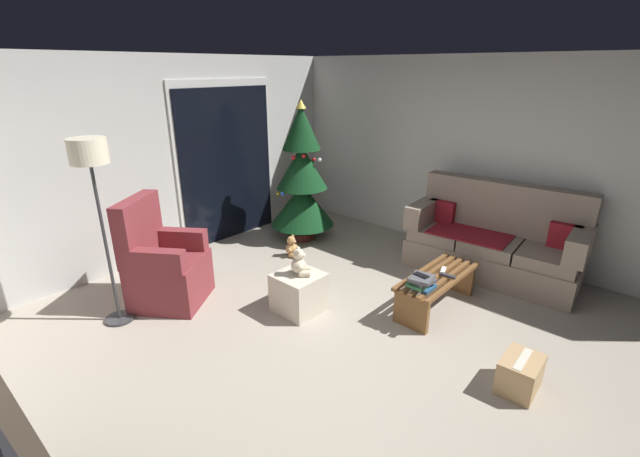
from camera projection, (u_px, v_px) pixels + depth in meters
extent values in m
plane|color=#9E9384|center=(348.00, 348.00, 3.83)|extent=(7.00, 7.00, 0.00)
cube|color=beige|center=(157.00, 162.00, 5.31)|extent=(5.72, 0.12, 2.50)
cube|color=beige|center=(493.00, 160.00, 5.38)|extent=(0.12, 6.00, 2.50)
cube|color=silver|center=(227.00, 162.00, 6.00)|extent=(1.60, 0.02, 2.20)
cube|color=black|center=(228.00, 166.00, 6.01)|extent=(1.50, 0.02, 2.10)
cube|color=gray|center=(489.00, 262.00, 5.12)|extent=(0.91, 1.95, 0.34)
cube|color=gray|center=(550.00, 257.00, 4.66)|extent=(0.72, 0.65, 0.14)
cube|color=gray|center=(491.00, 244.00, 5.02)|extent=(0.72, 0.65, 0.14)
cube|color=gray|center=(441.00, 232.00, 5.37)|extent=(0.72, 0.65, 0.14)
cube|color=gray|center=(504.00, 207.00, 5.13)|extent=(0.35, 1.91, 0.60)
cube|color=gray|center=(580.00, 244.00, 4.46)|extent=(0.77, 0.26, 0.28)
cube|color=gray|center=(424.00, 212.00, 5.46)|extent=(0.77, 0.26, 0.28)
cube|color=maroon|center=(470.00, 233.00, 5.12)|extent=(0.67, 0.94, 0.02)
cube|color=maroon|center=(565.00, 236.00, 4.68)|extent=(0.14, 0.33, 0.28)
cube|color=maroon|center=(442.00, 211.00, 5.48)|extent=(0.14, 0.33, 0.28)
cube|color=brown|center=(454.00, 282.00, 4.24)|extent=(1.10, 0.05, 0.04)
cube|color=brown|center=(446.00, 279.00, 4.30)|extent=(1.10, 0.05, 0.04)
cube|color=brown|center=(438.00, 276.00, 4.35)|extent=(1.10, 0.05, 0.04)
cube|color=brown|center=(430.00, 273.00, 4.41)|extent=(1.10, 0.05, 0.04)
cube|color=brown|center=(422.00, 271.00, 4.46)|extent=(1.10, 0.05, 0.04)
cube|color=brown|center=(411.00, 312.00, 4.08)|extent=(0.05, 0.36, 0.34)
cube|color=brown|center=(457.00, 276.00, 4.76)|extent=(0.05, 0.36, 0.34)
cube|color=silver|center=(443.00, 270.00, 4.41)|extent=(0.16, 0.09, 0.02)
cube|color=#333338|center=(448.00, 276.00, 4.29)|extent=(0.06, 0.16, 0.02)
cube|color=#285684|center=(423.00, 287.00, 4.07)|extent=(0.20, 0.19, 0.03)
cube|color=#337042|center=(420.00, 284.00, 4.07)|extent=(0.23, 0.18, 0.03)
cube|color=#4C4C51|center=(422.00, 280.00, 4.07)|extent=(0.24, 0.23, 0.03)
cube|color=#4C4C51|center=(422.00, 278.00, 4.04)|extent=(0.26, 0.24, 0.03)
cube|color=black|center=(421.00, 275.00, 4.05)|extent=(0.09, 0.15, 0.01)
cylinder|color=#4C1E19|center=(303.00, 235.00, 6.27)|extent=(0.36, 0.36, 0.10)
cylinder|color=brown|center=(303.00, 228.00, 6.24)|extent=(0.08, 0.08, 0.12)
cone|color=#0F3819|center=(302.00, 204.00, 6.11)|extent=(0.89, 0.89, 0.59)
cone|color=#0F3819|center=(302.00, 167.00, 5.92)|extent=(0.71, 0.71, 0.59)
cone|color=#0F3819|center=(301.00, 127.00, 5.73)|extent=(0.53, 0.53, 0.59)
sphere|color=#1E8C33|center=(314.00, 146.00, 5.71)|extent=(0.06, 0.06, 0.06)
sphere|color=blue|center=(283.00, 194.00, 5.81)|extent=(0.06, 0.06, 0.06)
sphere|color=red|center=(293.00, 158.00, 5.66)|extent=(0.06, 0.06, 0.06)
sphere|color=red|center=(304.00, 156.00, 5.64)|extent=(0.06, 0.06, 0.06)
sphere|color=white|center=(310.00, 132.00, 5.87)|extent=(0.06, 0.06, 0.06)
sphere|color=gold|center=(293.00, 148.00, 5.65)|extent=(0.06, 0.06, 0.06)
sphere|color=white|center=(293.00, 182.00, 6.31)|extent=(0.06, 0.06, 0.06)
sphere|color=#B233A5|center=(280.00, 184.00, 6.13)|extent=(0.06, 0.06, 0.06)
sphere|color=blue|center=(313.00, 171.00, 6.20)|extent=(0.06, 0.06, 0.06)
sphere|color=red|center=(314.00, 160.00, 6.08)|extent=(0.06, 0.06, 0.06)
sphere|color=white|center=(319.00, 160.00, 5.85)|extent=(0.06, 0.06, 0.06)
sphere|color=#1E8C33|center=(313.00, 162.00, 6.11)|extent=(0.06, 0.06, 0.06)
sphere|color=gold|center=(278.00, 194.00, 6.18)|extent=(0.06, 0.06, 0.06)
cone|color=#EAD14C|center=(301.00, 104.00, 5.62)|extent=(0.14, 0.14, 0.12)
cube|color=maroon|center=(172.00, 288.00, 4.55)|extent=(0.95, 0.95, 0.31)
cube|color=maroon|center=(169.00, 267.00, 4.47)|extent=(0.95, 0.95, 0.18)
cube|color=maroon|center=(139.00, 229.00, 4.35)|extent=(0.65, 0.52, 0.64)
cube|color=maroon|center=(180.00, 239.00, 4.65)|extent=(0.45, 0.56, 0.22)
cube|color=maroon|center=(155.00, 261.00, 4.13)|extent=(0.45, 0.56, 0.22)
cylinder|color=#2D2D30|center=(120.00, 318.00, 4.26)|extent=(0.28, 0.28, 0.02)
cylinder|color=#2D2D30|center=(106.00, 245.00, 3.98)|extent=(0.03, 0.03, 1.55)
cylinder|color=beige|center=(88.00, 151.00, 3.67)|extent=(0.32, 0.32, 0.22)
cube|color=beige|center=(299.00, 292.00, 4.37)|extent=(0.44, 0.44, 0.40)
cylinder|color=beige|center=(305.00, 269.00, 4.33)|extent=(0.12, 0.12, 0.06)
cylinder|color=beige|center=(305.00, 274.00, 4.24)|extent=(0.12, 0.12, 0.06)
sphere|color=beige|center=(298.00, 265.00, 4.26)|extent=(0.15, 0.15, 0.15)
sphere|color=beige|center=(298.00, 254.00, 4.22)|extent=(0.11, 0.11, 0.11)
sphere|color=#F4E5C1|center=(303.00, 255.00, 4.22)|extent=(0.04, 0.04, 0.04)
sphere|color=beige|center=(298.00, 248.00, 4.24)|extent=(0.04, 0.04, 0.04)
sphere|color=beige|center=(298.00, 252.00, 4.17)|extent=(0.04, 0.04, 0.04)
sphere|color=beige|center=(301.00, 261.00, 4.32)|extent=(0.06, 0.06, 0.06)
sphere|color=beige|center=(300.00, 268.00, 4.19)|extent=(0.06, 0.06, 0.06)
cylinder|color=tan|center=(297.00, 253.00, 5.70)|extent=(0.09, 0.12, 0.06)
cylinder|color=tan|center=(293.00, 256.00, 5.62)|extent=(0.09, 0.12, 0.06)
sphere|color=tan|center=(291.00, 249.00, 5.67)|extent=(0.15, 0.15, 0.15)
sphere|color=tan|center=(291.00, 240.00, 5.62)|extent=(0.11, 0.11, 0.11)
sphere|color=tan|center=(294.00, 242.00, 5.60)|extent=(0.04, 0.04, 0.04)
sphere|color=tan|center=(293.00, 236.00, 5.64)|extent=(0.04, 0.04, 0.04)
sphere|color=tan|center=(289.00, 238.00, 5.58)|extent=(0.04, 0.04, 0.04)
sphere|color=tan|center=(295.00, 246.00, 5.71)|extent=(0.06, 0.06, 0.06)
sphere|color=tan|center=(290.00, 250.00, 5.59)|extent=(0.06, 0.06, 0.06)
cube|color=tan|center=(520.00, 374.00, 3.30)|extent=(0.37, 0.28, 0.27)
cube|color=beige|center=(523.00, 359.00, 3.26)|extent=(0.32, 0.07, 0.00)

